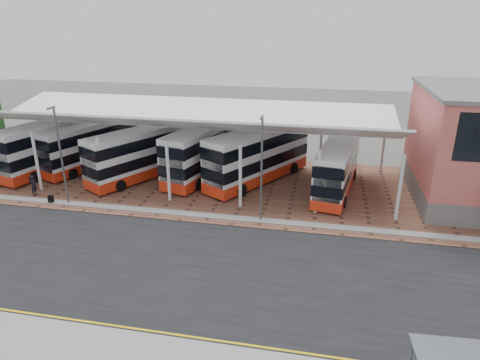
{
  "coord_description": "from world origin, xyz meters",
  "views": [
    {
      "loc": [
        6.21,
        -22.39,
        14.51
      ],
      "look_at": [
        0.11,
        7.82,
        2.59
      ],
      "focal_mm": 32.0,
      "sensor_mm": 36.0,
      "label": 1
    }
  ],
  "objects_px": {
    "bus_2": "(143,154)",
    "bus_5": "(337,167)",
    "bus_3": "(206,151)",
    "bus_1": "(91,145)",
    "bus_4": "(258,156)",
    "bus_0": "(53,145)",
    "pedestrian": "(34,185)"
  },
  "relations": [
    {
      "from": "bus_5",
      "to": "pedestrian",
      "type": "bearing_deg",
      "value": -157.05
    },
    {
      "from": "bus_3",
      "to": "bus_4",
      "type": "xyz_separation_m",
      "value": [
        5.12,
        -0.64,
        0.03
      ]
    },
    {
      "from": "bus_4",
      "to": "bus_2",
      "type": "bearing_deg",
      "value": -143.33
    },
    {
      "from": "pedestrian",
      "to": "bus_2",
      "type": "bearing_deg",
      "value": -51.34
    },
    {
      "from": "pedestrian",
      "to": "bus_3",
      "type": "bearing_deg",
      "value": -59.82
    },
    {
      "from": "bus_1",
      "to": "bus_5",
      "type": "height_order",
      "value": "bus_1"
    },
    {
      "from": "bus_4",
      "to": "pedestrian",
      "type": "xyz_separation_m",
      "value": [
        -18.13,
        -7.26,
        -1.52
      ]
    },
    {
      "from": "bus_1",
      "to": "bus_2",
      "type": "relative_size",
      "value": 1.0
    },
    {
      "from": "bus_5",
      "to": "pedestrian",
      "type": "relative_size",
      "value": 5.88
    },
    {
      "from": "bus_1",
      "to": "bus_5",
      "type": "distance_m",
      "value": 24.28
    },
    {
      "from": "bus_4",
      "to": "bus_5",
      "type": "bearing_deg",
      "value": 22.0
    },
    {
      "from": "bus_3",
      "to": "bus_4",
      "type": "height_order",
      "value": "bus_4"
    },
    {
      "from": "bus_2",
      "to": "bus_4",
      "type": "distance_m",
      "value": 10.86
    },
    {
      "from": "bus_0",
      "to": "bus_5",
      "type": "height_order",
      "value": "bus_0"
    },
    {
      "from": "bus_1",
      "to": "bus_3",
      "type": "height_order",
      "value": "bus_3"
    },
    {
      "from": "bus_2",
      "to": "pedestrian",
      "type": "distance_m",
      "value": 9.64
    },
    {
      "from": "bus_1",
      "to": "pedestrian",
      "type": "height_order",
      "value": "bus_1"
    },
    {
      "from": "bus_0",
      "to": "bus_1",
      "type": "relative_size",
      "value": 1.09
    },
    {
      "from": "bus_0",
      "to": "bus_2",
      "type": "height_order",
      "value": "bus_0"
    },
    {
      "from": "bus_2",
      "to": "bus_5",
      "type": "bearing_deg",
      "value": 28.93
    },
    {
      "from": "pedestrian",
      "to": "bus_5",
      "type": "bearing_deg",
      "value": -77.28
    },
    {
      "from": "bus_0",
      "to": "bus_4",
      "type": "xyz_separation_m",
      "value": [
        20.43,
        0.67,
        0.02
      ]
    },
    {
      "from": "bus_2",
      "to": "pedestrian",
      "type": "bearing_deg",
      "value": -111.64
    },
    {
      "from": "bus_2",
      "to": "bus_3",
      "type": "height_order",
      "value": "bus_3"
    },
    {
      "from": "bus_3",
      "to": "bus_5",
      "type": "distance_m",
      "value": 12.34
    },
    {
      "from": "bus_1",
      "to": "bus_2",
      "type": "bearing_deg",
      "value": 4.27
    },
    {
      "from": "bus_5",
      "to": "bus_3",
      "type": "bearing_deg",
      "value": -178.77
    },
    {
      "from": "bus_1",
      "to": "bus_3",
      "type": "xyz_separation_m",
      "value": [
        11.99,
        -0.02,
        0.17
      ]
    },
    {
      "from": "bus_5",
      "to": "pedestrian",
      "type": "height_order",
      "value": "bus_5"
    },
    {
      "from": "bus_2",
      "to": "pedestrian",
      "type": "height_order",
      "value": "bus_2"
    },
    {
      "from": "bus_0",
      "to": "bus_1",
      "type": "bearing_deg",
      "value": 36.77
    },
    {
      "from": "bus_4",
      "to": "bus_5",
      "type": "distance_m",
      "value": 7.19
    }
  ]
}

